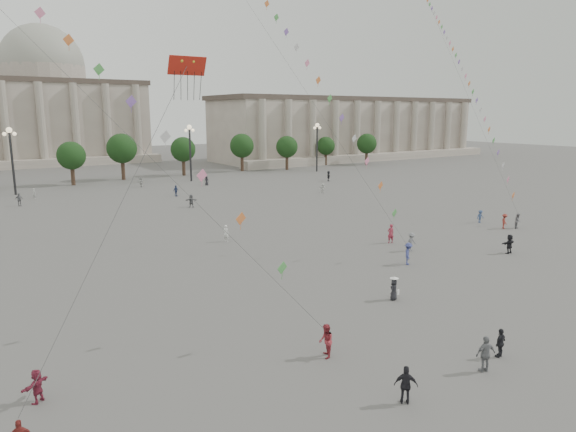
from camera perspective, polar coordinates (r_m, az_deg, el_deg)
ground at (r=34.41m, az=13.45°, el=-10.79°), size 360.00×360.00×0.00m
hall_east at (r=151.85m, az=6.95°, el=9.64°), size 84.00×26.22×17.20m
hall_central at (r=152.48m, az=-25.25°, el=10.85°), size 48.30×34.30×35.50m
tree_row at (r=102.45m, az=-20.38°, el=6.52°), size 137.12×5.12×8.00m
lamp_post_mid_west at (r=91.97m, az=-28.42°, el=6.62°), size 2.00×0.90×10.65m
lamp_post_mid_east at (r=99.41m, az=-10.85°, el=8.03°), size 2.00×0.90×10.65m
lamp_post_far_east at (r=114.48m, az=3.26°, el=8.63°), size 2.00×0.90×10.65m
person_crowd_0 at (r=82.24m, az=-12.36°, el=2.76°), size 1.10×0.78×1.73m
person_crowd_3 at (r=51.78m, az=23.38°, el=-2.86°), size 1.68×0.56×1.80m
person_crowd_4 at (r=94.00m, az=-16.05°, el=3.67°), size 1.65×1.50×1.83m
person_crowd_6 at (r=49.70m, az=13.55°, el=-2.82°), size 1.18×0.72×1.78m
person_crowd_7 at (r=83.79m, az=3.87°, el=3.10°), size 1.52×0.75×1.57m
person_crowd_8 at (r=62.66m, az=22.92°, el=-0.53°), size 1.17×1.25×1.69m
person_crowd_9 at (r=98.77m, az=4.53°, el=4.45°), size 1.56×1.75×1.93m
person_crowd_10 at (r=86.91m, az=-26.37°, el=2.24°), size 0.63×0.69×1.58m
person_crowd_12 at (r=72.01m, az=-10.71°, el=1.66°), size 1.73×1.26×1.80m
person_crowd_13 at (r=52.24m, az=-6.90°, el=-1.92°), size 0.70×0.75×1.73m
person_crowd_14 at (r=65.01m, az=20.58°, el=-0.04°), size 1.05×0.71×1.50m
person_crowd_16 at (r=81.03m, az=-27.71°, el=1.62°), size 1.12×0.60×1.82m
person_crowd_18 at (r=93.74m, az=-9.04°, el=3.89°), size 0.94×0.95×1.65m
person_crowd_20 at (r=52.34m, az=11.34°, el=-1.92°), size 0.80×0.64×1.93m
tourist_1 at (r=24.64m, az=12.98°, el=-17.83°), size 1.06×1.04×1.79m
tourist_2 at (r=26.70m, az=-26.11°, el=-16.60°), size 1.45×1.24×1.58m
tourist_3 at (r=28.39m, az=21.10°, el=-14.12°), size 1.19×0.75×1.88m
tourist_4 at (r=30.27m, az=22.54°, el=-12.89°), size 0.99×0.53×1.60m
kite_flyer_0 at (r=28.06m, az=4.24°, el=-13.70°), size 1.05×1.12×1.84m
kite_flyer_1 at (r=45.28m, az=13.22°, el=-4.10°), size 1.38×1.38×1.92m
kite_flyer_2 at (r=63.36m, az=24.18°, el=-0.51°), size 0.99×0.88×1.70m
hat_person at (r=36.75m, az=11.69°, el=-7.90°), size 0.87×0.75×1.69m
dragon_kite at (r=30.44m, az=-11.26°, el=14.55°), size 6.47×4.34×19.27m
kite_train_east at (r=84.80m, az=18.62°, el=15.24°), size 25.62×36.91×56.17m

